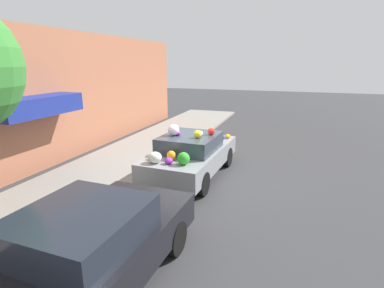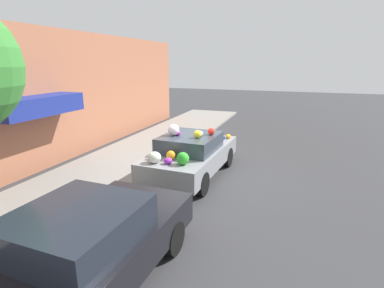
# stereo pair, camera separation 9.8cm
# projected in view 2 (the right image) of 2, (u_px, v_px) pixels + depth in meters

# --- Properties ---
(ground_plane) EXTENTS (60.00, 60.00, 0.00)m
(ground_plane) POSITION_uv_depth(u_px,v_px,m) (193.00, 175.00, 9.36)
(ground_plane) COLOR #38383A
(sidewalk_curb) EXTENTS (24.00, 3.20, 0.11)m
(sidewalk_curb) POSITION_uv_depth(u_px,v_px,m) (119.00, 164.00, 10.22)
(sidewalk_curb) COLOR gray
(sidewalk_curb) RESTS_ON ground
(building_facade) EXTENTS (18.00, 1.20, 4.52)m
(building_facade) POSITION_uv_depth(u_px,v_px,m) (58.00, 97.00, 10.29)
(building_facade) COLOR #B26B4C
(building_facade) RESTS_ON ground
(fire_hydrant) EXTENTS (0.20, 0.20, 0.70)m
(fire_hydrant) POSITION_uv_depth(u_px,v_px,m) (166.00, 145.00, 11.04)
(fire_hydrant) COLOR #B2B2B7
(fire_hydrant) RESTS_ON sidewalk_curb
(art_car) EXTENTS (4.07, 1.93, 1.67)m
(art_car) POSITION_uv_depth(u_px,v_px,m) (191.00, 154.00, 9.13)
(art_car) COLOR gray
(art_car) RESTS_ON ground
(parked_car_plain) EXTENTS (4.08, 1.98, 1.41)m
(parked_car_plain) POSITION_uv_depth(u_px,v_px,m) (86.00, 247.00, 4.51)
(parked_car_plain) COLOR black
(parked_car_plain) RESTS_ON ground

